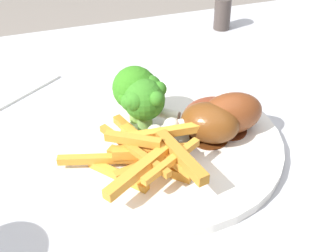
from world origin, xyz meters
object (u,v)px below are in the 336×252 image
Objects in this scene: carrot_fries_pile at (149,154)px; dining_table at (105,203)px; broccoli_floret_middle at (144,99)px; chicken_drumstick_extra at (228,114)px; pepper_shaker at (222,14)px; dinner_plate at (168,143)px; chicken_drumstick_near at (205,122)px; chicken_drumstick_far at (208,118)px; broccoli_floret_front at (137,89)px.

dining_table is at bearing 124.18° from carrot_fries_pile.
broccoli_floret_middle reaches higher than dining_table.
chicken_drumstick_extra reaches higher than pepper_shaker.
dining_table is 0.13m from dinner_plate.
dinner_plate is at bearing 48.12° from carrot_fries_pile.
chicken_drumstick_near is at bearing -29.43° from broccoli_floret_middle.
dining_table is 10.57× the size of chicken_drumstick_extra.
chicken_drumstick_near is 0.98× the size of chicken_drumstick_far.
broccoli_floret_front is at bearing 82.34° from carrot_fries_pile.
dining_table is 10.98× the size of chicken_drumstick_far.
broccoli_floret_middle reaches higher than carrot_fries_pile.
broccoli_floret_front is 0.63× the size of chicken_drumstick_near.
broccoli_floret_middle reaches higher than dinner_plate.
carrot_fries_pile is 3.31× the size of pepper_shaker.
dinner_plate is at bearing 179.61° from chicken_drumstick_far.
dinner_plate is 0.05m from chicken_drumstick_near.
dinner_plate is 2.21× the size of chicken_drumstick_extra.
pepper_shaker is at bearing 55.39° from dinner_plate.
dinner_plate reaches higher than dining_table.
broccoli_floret_front is 0.62× the size of chicken_drumstick_far.
broccoli_floret_front is 0.02m from broccoli_floret_middle.
chicken_drumstick_extra is at bearing -29.77° from broccoli_floret_front.
broccoli_floret_front reaches higher than chicken_drumstick_extra.
pepper_shaker is (0.15, 0.29, -0.00)m from chicken_drumstick_far.
carrot_fries_pile is at bearing -159.03° from chicken_drumstick_near.
chicken_drumstick_near is 0.95× the size of chicken_drumstick_extra.
chicken_drumstick_extra is at bearing -15.53° from chicken_drumstick_far.
dinner_plate is 0.06m from broccoli_floret_middle.
chicken_drumstick_near is at bearing -175.46° from chicken_drumstick_extra.
dining_table is at bearing -136.78° from pepper_shaker.
dinner_plate is 0.06m from chicken_drumstick_far.
carrot_fries_pile is at bearing -155.59° from chicken_drumstick_far.
chicken_drumstick_near is 0.34m from pepper_shaker.
dinner_plate is at bearing -52.71° from broccoli_floret_middle.
chicken_drumstick_extra is at bearing -5.23° from dinner_plate.
pepper_shaker is at bearing 62.57° from chicken_drumstick_far.
dinner_plate is at bearing -124.61° from pepper_shaker.
chicken_drumstick_far is at bearing -33.57° from broccoli_floret_front.
broccoli_floret_front is at bearing 19.71° from dining_table.
carrot_fries_pile is (0.04, -0.07, 0.13)m from dining_table.
chicken_drumstick_far is at bearing -0.39° from dinner_plate.
dinner_plate is at bearing 174.77° from chicken_drumstick_extra.
broccoli_floret_middle is (0.00, -0.02, -0.00)m from broccoli_floret_front.
broccoli_floret_front is 0.09m from chicken_drumstick_far.
broccoli_floret_middle is 0.08m from chicken_drumstick_far.
broccoli_floret_front is 0.11m from chicken_drumstick_extra.
chicken_drumstick_near is 0.03m from chicken_drumstick_extra.
pepper_shaker reaches higher than dining_table.
chicken_drumstick_far is at bearing -12.20° from dining_table.
broccoli_floret_front is 0.09m from carrot_fries_pile.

